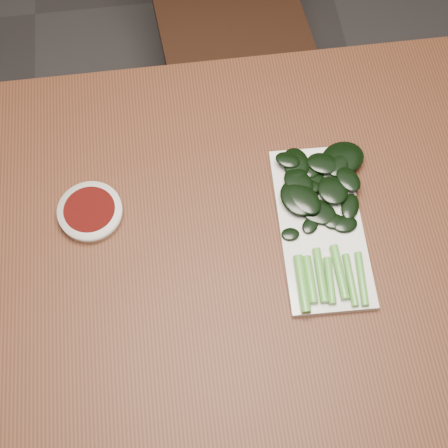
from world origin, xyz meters
TOP-DOWN VIEW (x-y plane):
  - ground at (0.00, 0.00)m, footprint 6.00×6.00m
  - table at (0.00, 0.00)m, footprint 1.40×0.80m
  - chair_far at (0.10, 0.81)m, footprint 0.43×0.43m
  - sauce_bowl at (-0.25, 0.08)m, footprint 0.11×0.11m
  - serving_plate at (0.15, 0.00)m, footprint 0.15×0.32m
  - gai_lan at (0.15, 0.04)m, footprint 0.19×0.32m

SIDE VIEW (x-z plane):
  - ground at x=0.00m, z-range 0.00..0.00m
  - chair_far at x=0.10m, z-range 0.04..0.93m
  - table at x=0.00m, z-range 0.30..1.05m
  - serving_plate at x=0.15m, z-range 0.75..0.76m
  - sauce_bowl at x=-0.25m, z-range 0.75..0.78m
  - gai_lan at x=0.15m, z-range 0.76..0.79m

